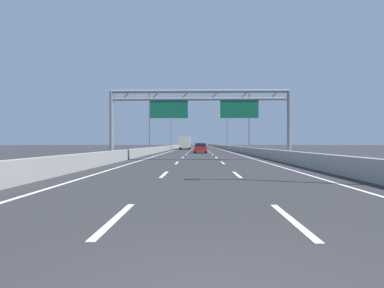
% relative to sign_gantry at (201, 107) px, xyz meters
% --- Properties ---
extents(ground_plane, '(260.00, 260.00, 0.00)m').
position_rel_sign_gantry_xyz_m(ground_plane, '(-0.09, 74.96, -4.81)').
color(ground_plane, '#2D2D30').
extents(lane_dash_left_0, '(0.16, 3.00, 0.01)m').
position_rel_sign_gantry_xyz_m(lane_dash_left_0, '(-1.89, -21.54, -4.81)').
color(lane_dash_left_0, white).
rests_on(lane_dash_left_0, ground_plane).
extents(lane_dash_left_1, '(0.16, 3.00, 0.01)m').
position_rel_sign_gantry_xyz_m(lane_dash_left_1, '(-1.89, -12.54, -4.81)').
color(lane_dash_left_1, white).
rests_on(lane_dash_left_1, ground_plane).
extents(lane_dash_left_2, '(0.16, 3.00, 0.01)m').
position_rel_sign_gantry_xyz_m(lane_dash_left_2, '(-1.89, -3.54, -4.81)').
color(lane_dash_left_2, white).
rests_on(lane_dash_left_2, ground_plane).
extents(lane_dash_left_3, '(0.16, 3.00, 0.01)m').
position_rel_sign_gantry_xyz_m(lane_dash_left_3, '(-1.89, 5.46, -4.81)').
color(lane_dash_left_3, white).
rests_on(lane_dash_left_3, ground_plane).
extents(lane_dash_left_4, '(0.16, 3.00, 0.01)m').
position_rel_sign_gantry_xyz_m(lane_dash_left_4, '(-1.89, 14.46, -4.81)').
color(lane_dash_left_4, white).
rests_on(lane_dash_left_4, ground_plane).
extents(lane_dash_left_5, '(0.16, 3.00, 0.01)m').
position_rel_sign_gantry_xyz_m(lane_dash_left_5, '(-1.89, 23.46, -4.81)').
color(lane_dash_left_5, white).
rests_on(lane_dash_left_5, ground_plane).
extents(lane_dash_left_6, '(0.16, 3.00, 0.01)m').
position_rel_sign_gantry_xyz_m(lane_dash_left_6, '(-1.89, 32.46, -4.81)').
color(lane_dash_left_6, white).
rests_on(lane_dash_left_6, ground_plane).
extents(lane_dash_left_7, '(0.16, 3.00, 0.01)m').
position_rel_sign_gantry_xyz_m(lane_dash_left_7, '(-1.89, 41.46, -4.81)').
color(lane_dash_left_7, white).
rests_on(lane_dash_left_7, ground_plane).
extents(lane_dash_left_8, '(0.16, 3.00, 0.01)m').
position_rel_sign_gantry_xyz_m(lane_dash_left_8, '(-1.89, 50.46, -4.81)').
color(lane_dash_left_8, white).
rests_on(lane_dash_left_8, ground_plane).
extents(lane_dash_left_9, '(0.16, 3.00, 0.01)m').
position_rel_sign_gantry_xyz_m(lane_dash_left_9, '(-1.89, 59.46, -4.81)').
color(lane_dash_left_9, white).
rests_on(lane_dash_left_9, ground_plane).
extents(lane_dash_left_10, '(0.16, 3.00, 0.01)m').
position_rel_sign_gantry_xyz_m(lane_dash_left_10, '(-1.89, 68.46, -4.81)').
color(lane_dash_left_10, white).
rests_on(lane_dash_left_10, ground_plane).
extents(lane_dash_left_11, '(0.16, 3.00, 0.01)m').
position_rel_sign_gantry_xyz_m(lane_dash_left_11, '(-1.89, 77.46, -4.81)').
color(lane_dash_left_11, white).
rests_on(lane_dash_left_11, ground_plane).
extents(lane_dash_left_12, '(0.16, 3.00, 0.01)m').
position_rel_sign_gantry_xyz_m(lane_dash_left_12, '(-1.89, 86.46, -4.81)').
color(lane_dash_left_12, white).
rests_on(lane_dash_left_12, ground_plane).
extents(lane_dash_left_13, '(0.16, 3.00, 0.01)m').
position_rel_sign_gantry_xyz_m(lane_dash_left_13, '(-1.89, 95.46, -4.81)').
color(lane_dash_left_13, white).
rests_on(lane_dash_left_13, ground_plane).
extents(lane_dash_left_14, '(0.16, 3.00, 0.01)m').
position_rel_sign_gantry_xyz_m(lane_dash_left_14, '(-1.89, 104.46, -4.81)').
color(lane_dash_left_14, white).
rests_on(lane_dash_left_14, ground_plane).
extents(lane_dash_left_15, '(0.16, 3.00, 0.01)m').
position_rel_sign_gantry_xyz_m(lane_dash_left_15, '(-1.89, 113.46, -4.81)').
color(lane_dash_left_15, white).
rests_on(lane_dash_left_15, ground_plane).
extents(lane_dash_left_16, '(0.16, 3.00, 0.01)m').
position_rel_sign_gantry_xyz_m(lane_dash_left_16, '(-1.89, 122.46, -4.81)').
color(lane_dash_left_16, white).
rests_on(lane_dash_left_16, ground_plane).
extents(lane_dash_left_17, '(0.16, 3.00, 0.01)m').
position_rel_sign_gantry_xyz_m(lane_dash_left_17, '(-1.89, 131.46, -4.81)').
color(lane_dash_left_17, white).
rests_on(lane_dash_left_17, ground_plane).
extents(lane_dash_right_0, '(0.16, 3.00, 0.01)m').
position_rel_sign_gantry_xyz_m(lane_dash_right_0, '(1.71, -21.54, -4.81)').
color(lane_dash_right_0, white).
rests_on(lane_dash_right_0, ground_plane).
extents(lane_dash_right_1, '(0.16, 3.00, 0.01)m').
position_rel_sign_gantry_xyz_m(lane_dash_right_1, '(1.71, -12.54, -4.81)').
color(lane_dash_right_1, white).
rests_on(lane_dash_right_1, ground_plane).
extents(lane_dash_right_2, '(0.16, 3.00, 0.01)m').
position_rel_sign_gantry_xyz_m(lane_dash_right_2, '(1.71, -3.54, -4.81)').
color(lane_dash_right_2, white).
rests_on(lane_dash_right_2, ground_plane).
extents(lane_dash_right_3, '(0.16, 3.00, 0.01)m').
position_rel_sign_gantry_xyz_m(lane_dash_right_3, '(1.71, 5.46, -4.81)').
color(lane_dash_right_3, white).
rests_on(lane_dash_right_3, ground_plane).
extents(lane_dash_right_4, '(0.16, 3.00, 0.01)m').
position_rel_sign_gantry_xyz_m(lane_dash_right_4, '(1.71, 14.46, -4.81)').
color(lane_dash_right_4, white).
rests_on(lane_dash_right_4, ground_plane).
extents(lane_dash_right_5, '(0.16, 3.00, 0.01)m').
position_rel_sign_gantry_xyz_m(lane_dash_right_5, '(1.71, 23.46, -4.81)').
color(lane_dash_right_5, white).
rests_on(lane_dash_right_5, ground_plane).
extents(lane_dash_right_6, '(0.16, 3.00, 0.01)m').
position_rel_sign_gantry_xyz_m(lane_dash_right_6, '(1.71, 32.46, -4.81)').
color(lane_dash_right_6, white).
rests_on(lane_dash_right_6, ground_plane).
extents(lane_dash_right_7, '(0.16, 3.00, 0.01)m').
position_rel_sign_gantry_xyz_m(lane_dash_right_7, '(1.71, 41.46, -4.81)').
color(lane_dash_right_7, white).
rests_on(lane_dash_right_7, ground_plane).
extents(lane_dash_right_8, '(0.16, 3.00, 0.01)m').
position_rel_sign_gantry_xyz_m(lane_dash_right_8, '(1.71, 50.46, -4.81)').
color(lane_dash_right_8, white).
rests_on(lane_dash_right_8, ground_plane).
extents(lane_dash_right_9, '(0.16, 3.00, 0.01)m').
position_rel_sign_gantry_xyz_m(lane_dash_right_9, '(1.71, 59.46, -4.81)').
color(lane_dash_right_9, white).
rests_on(lane_dash_right_9, ground_plane).
extents(lane_dash_right_10, '(0.16, 3.00, 0.01)m').
position_rel_sign_gantry_xyz_m(lane_dash_right_10, '(1.71, 68.46, -4.81)').
color(lane_dash_right_10, white).
rests_on(lane_dash_right_10, ground_plane).
extents(lane_dash_right_11, '(0.16, 3.00, 0.01)m').
position_rel_sign_gantry_xyz_m(lane_dash_right_11, '(1.71, 77.46, -4.81)').
color(lane_dash_right_11, white).
rests_on(lane_dash_right_11, ground_plane).
extents(lane_dash_right_12, '(0.16, 3.00, 0.01)m').
position_rel_sign_gantry_xyz_m(lane_dash_right_12, '(1.71, 86.46, -4.81)').
color(lane_dash_right_12, white).
rests_on(lane_dash_right_12, ground_plane).
extents(lane_dash_right_13, '(0.16, 3.00, 0.01)m').
position_rel_sign_gantry_xyz_m(lane_dash_right_13, '(1.71, 95.46, -4.81)').
color(lane_dash_right_13, white).
rests_on(lane_dash_right_13, ground_plane).
extents(lane_dash_right_14, '(0.16, 3.00, 0.01)m').
position_rel_sign_gantry_xyz_m(lane_dash_right_14, '(1.71, 104.46, -4.81)').
color(lane_dash_right_14, white).
rests_on(lane_dash_right_14, ground_plane).
extents(lane_dash_right_15, '(0.16, 3.00, 0.01)m').
position_rel_sign_gantry_xyz_m(lane_dash_right_15, '(1.71, 113.46, -4.81)').
color(lane_dash_right_15, white).
rests_on(lane_dash_right_15, ground_plane).
extents(lane_dash_right_16, '(0.16, 3.00, 0.01)m').
position_rel_sign_gantry_xyz_m(lane_dash_right_16, '(1.71, 122.46, -4.81)').
color(lane_dash_right_16, white).
rests_on(lane_dash_right_16, ground_plane).
extents(lane_dash_right_17, '(0.16, 3.00, 0.01)m').
position_rel_sign_gantry_xyz_m(lane_dash_right_17, '(1.71, 131.46, -4.81)').
color(lane_dash_right_17, white).
rests_on(lane_dash_right_17, ground_plane).
extents(edge_line_left, '(0.16, 176.00, 0.01)m').
position_rel_sign_gantry_xyz_m(edge_line_left, '(-5.34, 62.96, -4.81)').
color(edge_line_left, white).
rests_on(edge_line_left, ground_plane).
extents(edge_line_right, '(0.16, 176.00, 0.01)m').
position_rel_sign_gantry_xyz_m(edge_line_right, '(5.16, 62.96, -4.81)').
color(edge_line_right, white).
rests_on(edge_line_right, ground_plane).
extents(barrier_left, '(0.45, 220.00, 0.95)m').
position_rel_sign_gantry_xyz_m(barrier_left, '(-6.99, 84.96, -4.34)').
color(barrier_left, '#9E9E99').
rests_on(barrier_left, ground_plane).
extents(barrier_right, '(0.45, 220.00, 0.95)m').
position_rel_sign_gantry_xyz_m(barrier_right, '(6.81, 84.96, -4.34)').
color(barrier_right, '#9E9E99').
rests_on(barrier_right, ground_plane).
extents(sign_gantry, '(16.27, 0.36, 6.36)m').
position_rel_sign_gantry_xyz_m(sign_gantry, '(0.00, 0.00, 0.00)').
color(sign_gantry, gray).
rests_on(sign_gantry, ground_plane).
extents(streetlamp_left_mid, '(2.58, 0.28, 9.50)m').
position_rel_sign_gantry_xyz_m(streetlamp_left_mid, '(-7.56, 20.18, 0.58)').
color(streetlamp_left_mid, slate).
rests_on(streetlamp_left_mid, ground_plane).
extents(streetlamp_right_mid, '(2.58, 0.28, 9.50)m').
position_rel_sign_gantry_xyz_m(streetlamp_right_mid, '(7.37, 20.18, 0.58)').
color(streetlamp_right_mid, slate).
rests_on(streetlamp_right_mid, ground_plane).
extents(streetlamp_left_far, '(2.58, 0.28, 9.50)m').
position_rel_sign_gantry_xyz_m(streetlamp_left_far, '(-7.56, 57.08, 0.58)').
color(streetlamp_left_far, slate).
rests_on(streetlamp_left_far, ground_plane).
extents(streetlamp_right_far, '(2.58, 0.28, 9.50)m').
position_rel_sign_gantry_xyz_m(streetlamp_right_far, '(7.37, 57.08, 0.58)').
color(streetlamp_right_far, slate).
rests_on(streetlamp_right_far, ground_plane).
extents(red_car, '(1.90, 4.38, 1.51)m').
position_rel_sign_gantry_xyz_m(red_car, '(0.09, 20.43, -4.04)').
color(red_car, red).
rests_on(red_car, ground_plane).
extents(blue_car, '(1.88, 4.34, 1.50)m').
position_rel_sign_gantry_xyz_m(blue_car, '(0.02, 76.83, -4.04)').
color(blue_car, '#2347AD').
rests_on(blue_car, ground_plane).
extents(yellow_car, '(1.77, 4.42, 1.43)m').
position_rel_sign_gantry_xyz_m(yellow_car, '(-3.66, 71.51, -4.09)').
color(yellow_car, yellow).
rests_on(yellow_car, ground_plane).
extents(silver_car, '(1.88, 4.24, 1.50)m').
position_rel_sign_gantry_xyz_m(silver_car, '(0.11, 45.95, -4.05)').
color(silver_car, '#A8ADB2').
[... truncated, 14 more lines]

